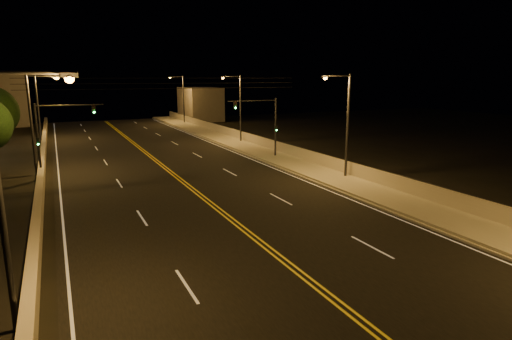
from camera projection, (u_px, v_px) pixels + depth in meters
name	position (u px, v px, depth m)	size (l,w,h in m)	color
road	(213.00, 206.00, 26.69)	(18.00, 120.00, 0.02)	black
sidewalk	(353.00, 185.00, 31.17)	(3.60, 120.00, 0.30)	#9F9B85
curb	(332.00, 189.00, 30.40)	(0.14, 120.00, 0.15)	#9F9B85
parapet_wall	(372.00, 174.00, 31.72)	(0.30, 120.00, 1.00)	#ABA18E
jersey_barrier	(37.00, 221.00, 22.50)	(0.45, 120.00, 0.94)	#ABA18E
distant_building_right	(200.00, 104.00, 79.95)	(6.00, 10.00, 6.03)	gray
distant_building_left	(2.00, 99.00, 70.00)	(8.00, 8.00, 8.89)	gray
parapet_rail	(372.00, 167.00, 31.60)	(0.06, 0.06, 120.00)	black
lane_markings	(214.00, 206.00, 26.62)	(17.32, 116.00, 0.00)	silver
streetlight_1	(345.00, 119.00, 32.50)	(2.55, 0.28, 8.13)	#2D2D33
streetlight_2	(238.00, 104.00, 50.89)	(2.55, 0.28, 8.13)	#2D2D33
streetlight_3	(182.00, 96.00, 72.63)	(2.55, 0.28, 8.13)	#2D2D33
streetlight_4	(10.00, 184.00, 12.69)	(2.55, 0.28, 8.13)	#2D2D33
streetlight_5	(35.00, 117.00, 34.12)	(2.55, 0.28, 8.13)	#2D2D33
streetlight_6	(40.00, 103.00, 53.19)	(2.55, 0.28, 8.13)	#2D2D33
traffic_signal_right	(266.00, 121.00, 41.17)	(5.11, 0.31, 5.91)	#2D2D33
traffic_signal_left	(52.00, 131.00, 33.34)	(5.11, 0.31, 5.91)	#2D2D33
overhead_wires	(170.00, 83.00, 33.52)	(22.00, 0.03, 0.83)	black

